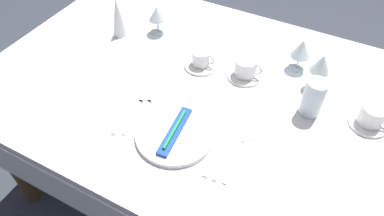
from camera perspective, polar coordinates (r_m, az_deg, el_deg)
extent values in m
plane|color=#383D47|center=(1.89, 3.04, -13.46)|extent=(6.00, 6.00, 0.00)
cube|color=white|center=(1.32, 4.26, 2.25)|extent=(1.80, 1.10, 0.04)
cube|color=white|center=(1.79, 11.60, 10.76)|extent=(1.80, 0.01, 0.18)
cylinder|color=brown|center=(1.78, -27.66, -7.10)|extent=(0.07, 0.07, 0.70)
cylinder|color=brown|center=(2.18, -10.78, 9.60)|extent=(0.07, 0.07, 0.70)
cylinder|color=white|center=(1.15, -2.79, -4.24)|extent=(0.26, 0.26, 0.02)
cube|color=blue|center=(1.14, -2.81, -3.77)|extent=(0.06, 0.21, 0.01)
cylinder|color=green|center=(1.13, -2.83, -3.42)|extent=(0.03, 0.17, 0.01)
cube|color=beige|center=(1.22, -8.96, -1.44)|extent=(0.02, 0.17, 0.00)
cube|color=beige|center=(1.28, -6.61, 1.54)|extent=(0.02, 0.04, 0.00)
cube|color=beige|center=(1.23, -10.44, -1.42)|extent=(0.02, 0.18, 0.00)
cube|color=beige|center=(1.28, -7.95, 1.55)|extent=(0.02, 0.04, 0.00)
cube|color=beige|center=(1.12, 4.38, -7.26)|extent=(0.02, 0.20, 0.00)
cube|color=beige|center=(1.18, 6.70, -3.35)|extent=(0.02, 0.06, 0.00)
cube|color=beige|center=(1.10, 5.83, -8.43)|extent=(0.02, 0.17, 0.00)
ellipsoid|color=beige|center=(1.16, 8.06, -4.92)|extent=(0.03, 0.04, 0.01)
cube|color=beige|center=(1.10, 7.35, -8.43)|extent=(0.01, 0.19, 0.00)
ellipsoid|color=beige|center=(1.17, 9.35, -4.53)|extent=(0.03, 0.04, 0.01)
cylinder|color=white|center=(1.40, 1.45, 7.08)|extent=(0.13, 0.13, 0.01)
cylinder|color=white|center=(1.38, 1.48, 8.22)|extent=(0.07, 0.07, 0.06)
torus|color=white|center=(1.37, 2.84, 7.88)|extent=(0.04, 0.01, 0.04)
cylinder|color=white|center=(1.37, 8.57, 5.39)|extent=(0.14, 0.14, 0.01)
cylinder|color=white|center=(1.35, 8.75, 6.66)|extent=(0.08, 0.08, 0.07)
torus|color=white|center=(1.34, 10.45, 6.20)|extent=(0.05, 0.01, 0.05)
cylinder|color=white|center=(1.33, 26.77, -2.16)|extent=(0.13, 0.13, 0.01)
cylinder|color=white|center=(1.30, 27.35, -1.01)|extent=(0.08, 0.08, 0.07)
cylinder|color=silver|center=(1.45, 16.67, 6.36)|extent=(0.06, 0.06, 0.01)
cylinder|color=silver|center=(1.44, 16.93, 7.29)|extent=(0.01, 0.01, 0.06)
cone|color=silver|center=(1.40, 17.50, 9.29)|extent=(0.08, 0.08, 0.07)
cylinder|color=silver|center=(1.60, -5.51, 12.30)|extent=(0.07, 0.07, 0.01)
cylinder|color=silver|center=(1.58, -5.60, 13.28)|extent=(0.01, 0.01, 0.06)
cone|color=silver|center=(1.54, -5.76, 15.12)|extent=(0.07, 0.07, 0.06)
cylinder|color=silver|center=(1.39, 19.24, 3.32)|extent=(0.06, 0.06, 0.01)
cylinder|color=silver|center=(1.36, 19.65, 4.54)|extent=(0.01, 0.01, 0.07)
cone|color=silver|center=(1.32, 20.43, 6.84)|extent=(0.07, 0.07, 0.07)
cylinder|color=silver|center=(1.24, 19.19, 1.57)|extent=(0.07, 0.07, 0.14)
cylinder|color=#C68C1E|center=(1.26, 18.90, 0.73)|extent=(0.06, 0.06, 0.08)
cone|color=white|center=(1.56, -11.96, 14.41)|extent=(0.07, 0.07, 0.18)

